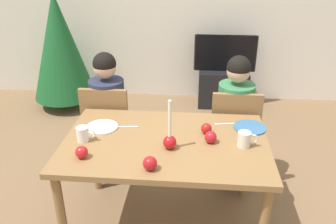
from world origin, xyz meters
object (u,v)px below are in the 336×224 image
object	(u,v)px
tv_stand	(223,88)
mug_right	(245,139)
christmas_tree	(60,46)
mug_left	(83,134)
person_left_child	(109,118)
candle_centerpiece	(170,139)
plate_left	(102,127)
dining_table	(166,151)
apple_far_edge	(150,163)
tv	(225,53)
plate_right	(250,127)
apple_by_left_plate	(211,137)
chair_right	(233,131)
person_right_child	(234,123)
apple_by_right_mug	(82,152)
apple_near_candle	(206,129)
chair_left	(109,126)

from	to	relation	value
tv_stand	mug_right	size ratio (longest dim) A/B	4.82
christmas_tree	mug_left	xyz separation A→B (m)	(0.97, -2.15, -0.01)
person_left_child	mug_left	bearing A→B (deg)	-89.34
candle_centerpiece	plate_left	distance (m)	0.57
dining_table	apple_far_edge	xyz separation A→B (m)	(-0.06, -0.34, 0.13)
tv	person_left_child	bearing A→B (deg)	-123.87
plate_left	plate_right	world-z (taller)	same
mug_left	apple_by_left_plate	distance (m)	0.86
chair_right	apple_far_edge	size ratio (longest dim) A/B	10.38
person_right_child	tv_stand	size ratio (longest dim) A/B	1.83
apple_by_right_mug	tv_stand	bearing A→B (deg)	67.59
apple_by_right_mug	christmas_tree	bearing A→B (deg)	113.59
mug_right	dining_table	bearing A→B (deg)	176.88
tv	apple_near_candle	bearing A→B (deg)	-97.12
tv	mug_left	bearing A→B (deg)	-115.22
plate_left	apple_by_left_plate	distance (m)	0.80
person_right_child	apple_far_edge	world-z (taller)	person_right_child
tv_stand	christmas_tree	bearing A→B (deg)	-174.44
person_left_child	plate_right	xyz separation A→B (m)	(1.16, -0.41, 0.19)
apple_far_edge	christmas_tree	bearing A→B (deg)	121.06
candle_centerpiece	plate_right	xyz separation A→B (m)	(0.56, 0.33, -0.06)
christmas_tree	tv_stand	bearing A→B (deg)	5.56
christmas_tree	mug_left	size ratio (longest dim) A/B	11.90
apple_far_edge	mug_left	bearing A→B (deg)	149.27
dining_table	christmas_tree	distance (m)	2.60
person_right_child	tv	xyz separation A→B (m)	(0.02, 1.66, 0.14)
candle_centerpiece	mug_right	distance (m)	0.50
chair_left	apple_by_right_mug	world-z (taller)	chair_left
chair_right	apple_near_candle	world-z (taller)	chair_right
tv	person_right_child	bearing A→B (deg)	-90.71
plate_left	apple_far_edge	world-z (taller)	apple_far_edge
apple_by_left_plate	apple_by_right_mug	distance (m)	0.85
chair_left	plate_left	size ratio (longest dim) A/B	3.86
dining_table	mug_left	size ratio (longest dim) A/B	10.70
mug_right	mug_left	bearing A→B (deg)	-178.90
apple_near_candle	candle_centerpiece	bearing A→B (deg)	-137.57
plate_left	apple_near_candle	size ratio (longest dim) A/B	3.01
dining_table	tv_stand	bearing A→B (deg)	76.53
candle_centerpiece	tv	bearing A→B (deg)	77.90
person_left_child	plate_left	xyz separation A→B (m)	(0.08, -0.50, 0.19)
apple_near_candle	chair_right	bearing A→B (deg)	62.53
chair_right	tv_stand	distance (m)	1.71
person_right_child	tv	distance (m)	1.67
chair_left	person_left_child	world-z (taller)	person_left_child
apple_by_left_plate	apple_far_edge	distance (m)	0.50
person_left_child	apple_by_left_plate	world-z (taller)	person_left_child
christmas_tree	dining_table	bearing A→B (deg)	-53.88
person_left_child	apple_near_candle	distance (m)	1.01
tv_stand	apple_far_edge	xyz separation A→B (m)	(-0.61, -2.64, 0.55)
apple_near_candle	tv_stand	bearing A→B (deg)	82.87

